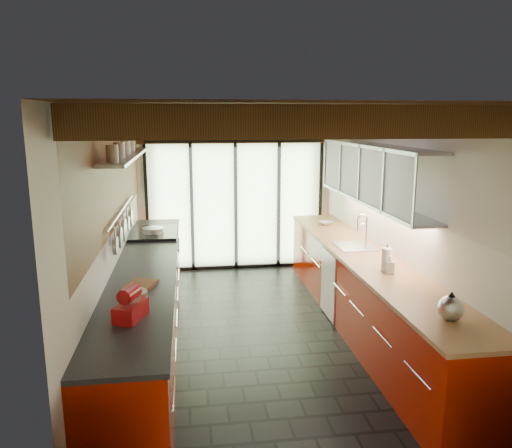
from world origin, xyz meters
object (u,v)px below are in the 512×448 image
at_px(kettle, 451,307).
at_px(paper_towel, 387,260).
at_px(soap_bottle, 390,265).
at_px(stand_mixer, 131,305).
at_px(bowl, 325,223).

bearing_deg(kettle, paper_towel, 90.00).
height_order(paper_towel, soap_bottle, paper_towel).
bearing_deg(stand_mixer, soap_bottle, 18.51).
bearing_deg(stand_mixer, kettle, -8.28).
bearing_deg(soap_bottle, kettle, -90.00).
bearing_deg(soap_bottle, stand_mixer, -161.49).
xyz_separation_m(paper_towel, soap_bottle, (0.00, -0.09, -0.03)).
bearing_deg(bowl, paper_towel, -90.00).
relative_size(stand_mixer, bowl, 1.66).
distance_m(stand_mixer, paper_towel, 2.71).
distance_m(stand_mixer, soap_bottle, 2.68).
height_order(stand_mixer, bowl, stand_mixer).
relative_size(kettle, soap_bottle, 1.33).
distance_m(kettle, soap_bottle, 1.22).
height_order(kettle, paper_towel, paper_towel).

